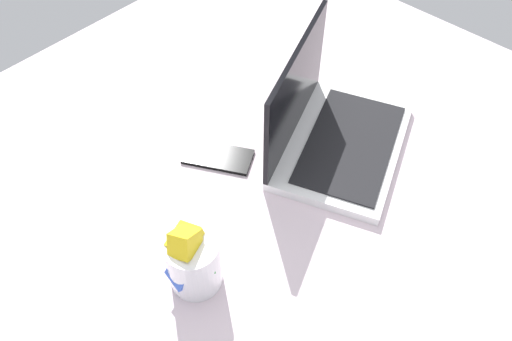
# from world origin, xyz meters

# --- Properties ---
(bed_mattress) EXTENTS (1.80, 1.40, 0.18)m
(bed_mattress) POSITION_xyz_m (0.00, 0.00, 0.09)
(bed_mattress) COLOR silver
(bed_mattress) RESTS_ON ground
(laptop) EXTENTS (0.39, 0.33, 0.23)m
(laptop) POSITION_xyz_m (0.33, -0.03, 0.22)
(laptop) COLOR silver
(laptop) RESTS_ON bed_mattress
(snack_cup) EXTENTS (0.09, 0.09, 0.15)m
(snack_cup) POSITION_xyz_m (-0.07, -0.05, 0.24)
(snack_cup) COLOR silver
(snack_cup) RESTS_ON bed_mattress
(cell_phone) EXTENTS (0.13, 0.16, 0.01)m
(cell_phone) POSITION_xyz_m (0.15, 0.12, 0.18)
(cell_phone) COLOR black
(cell_phone) RESTS_ON bed_mattress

